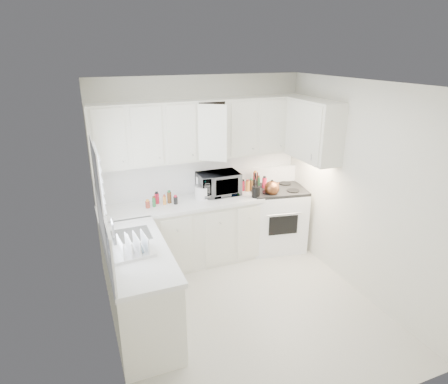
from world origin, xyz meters
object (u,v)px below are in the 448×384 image
rice_cooker (203,191)px  dish_rack (132,244)px  utensil_crock (256,185)px  microwave (218,181)px  tea_kettle (272,187)px  stove (276,210)px

rice_cooker → dish_rack: dish_rack is taller
utensil_crock → dish_rack: utensil_crock is taller
microwave → dish_rack: bearing=-138.0°
tea_kettle → utensil_crock: size_ratio=0.72×
stove → microwave: microwave is taller
microwave → utensil_crock: (0.45, -0.31, -0.01)m
tea_kettle → microwave: (-0.71, 0.30, 0.08)m
stove → tea_kettle: (-0.18, -0.16, 0.44)m
stove → tea_kettle: size_ratio=4.61×
stove → rice_cooker: size_ratio=5.66×
microwave → utensil_crock: 0.55m
tea_kettle → dish_rack: size_ratio=0.65×
tea_kettle → utensil_crock: (-0.26, -0.00, 0.07)m
tea_kettle → rice_cooker: tea_kettle is taller
microwave → dish_rack: microwave is taller
stove → rice_cooker: 1.23m
microwave → tea_kettle: bearing=-23.4°
stove → utensil_crock: utensil_crock is taller
stove → utensil_crock: size_ratio=3.30×
rice_cooker → dish_rack: 1.69m
microwave → rice_cooker: size_ratio=2.65×
tea_kettle → microwave: size_ratio=0.46×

